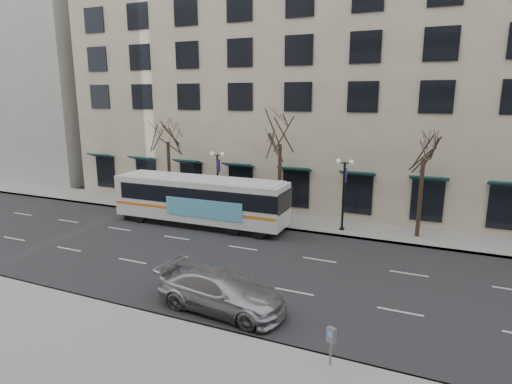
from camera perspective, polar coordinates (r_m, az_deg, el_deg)
The scene contains 12 objects.
ground at distance 25.51m, azimuth -4.00°, elevation -9.09°, with size 160.00×160.00×0.00m, color black.
sidewalk_far at distance 31.95m, azimuth 11.68°, elevation -4.67°, with size 80.00×4.00×0.15m, color gray.
building_hotel at distance 44.01m, azimuth 6.60°, elevation 15.89°, with size 40.00×20.00×24.00m, color tan.
building_far_upblock at distance 64.75m, azimuth -26.74°, elevation 15.37°, with size 28.00×20.00×28.00m, color #999993.
tree_far_left at distance 36.57m, azimuth -11.74°, elevation 8.08°, with size 3.60×3.60×8.34m.
tree_far_mid at distance 31.85m, azimuth 3.25°, elevation 8.06°, with size 3.60×3.60×8.55m.
tree_far_right at distance 29.91m, azimuth 21.58°, elevation 5.98°, with size 3.60×3.60×8.06m.
lamp_post_left at distance 33.92m, azimuth -5.12°, elevation 1.55°, with size 1.22×0.45×5.21m.
lamp_post_right at distance 30.46m, azimuth 11.61°, elevation 0.07°, with size 1.22×0.45×5.21m.
city_bus at distance 31.91m, azimuth -7.36°, elevation -1.00°, with size 13.36×3.13×3.61m.
silver_car at distance 19.76m, azimuth -4.63°, elevation -13.01°, with size 2.48×6.11×1.77m, color #A4A6AC.
pay_station at distance 15.99m, azimuth 10.00°, elevation -18.63°, with size 0.36×0.30×1.42m.
Camera 1 is at (11.12, -20.93, 9.42)m, focal length 30.00 mm.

